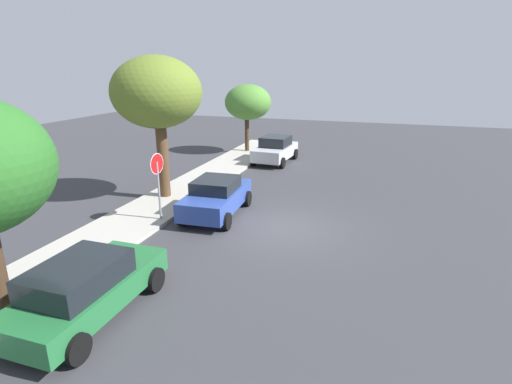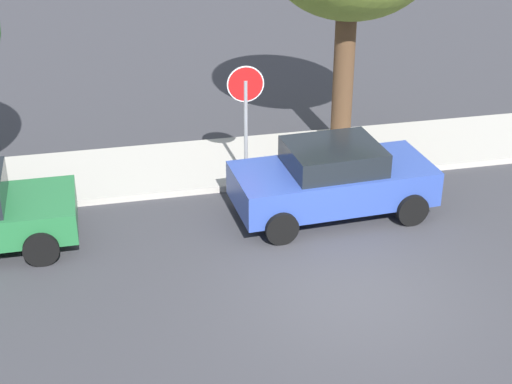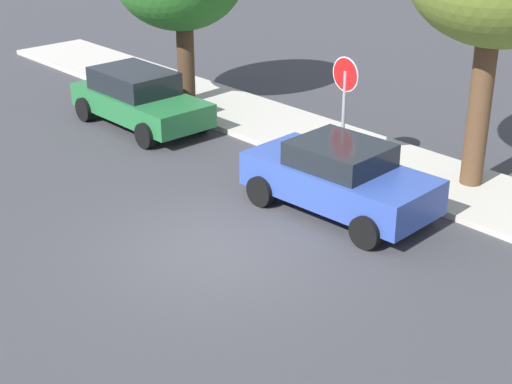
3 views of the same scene
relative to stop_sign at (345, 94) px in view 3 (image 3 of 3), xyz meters
The scene contains 6 objects.
ground_plane 4.91m from the stop_sign, 78.14° to the right, with size 60.00×60.00×0.00m, color #38383D.
sidewalk_curb 2.21m from the stop_sign, 46.13° to the left, with size 32.00×2.57×0.14m, color #B2ADA3.
stop_sign is the anchor object (origin of this frame).
parked_car_blue 2.42m from the stop_sign, 49.89° to the right, with size 4.00×2.13×1.47m.
parked_car_green 6.00m from the stop_sign, 164.99° to the right, with size 4.13×1.95×1.47m.
fire_hydrant 8.03m from the stop_sign, behind, with size 0.30×0.22×0.72m.
Camera 3 is at (9.89, -8.10, 6.79)m, focal length 55.00 mm.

